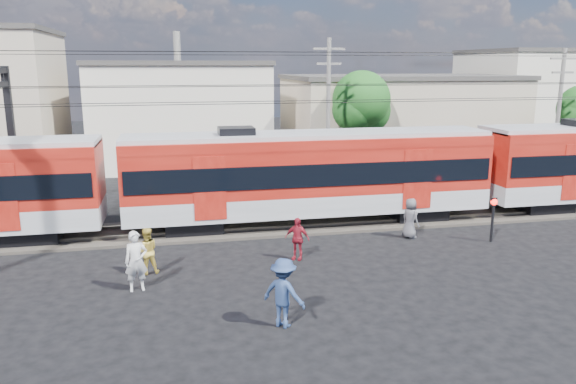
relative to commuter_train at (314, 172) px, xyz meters
name	(u,v)px	position (x,y,z in m)	size (l,w,h in m)	color
ground	(271,302)	(-3.38, -8.00, -2.40)	(120.00, 120.00, 0.00)	black
track_bed	(239,227)	(-3.38, 0.00, -2.34)	(70.00, 3.40, 0.12)	#2D2823
rail_near	(241,230)	(-3.38, -0.75, -2.22)	(70.00, 0.12, 0.12)	#59544C
rail_far	(237,220)	(-3.38, 0.75, -2.22)	(70.00, 0.12, 0.12)	#59544C
commuter_train	(314,172)	(0.00, 0.00, 0.00)	(50.30, 3.08, 4.17)	black
catenary	(15,115)	(-12.03, 0.00, 2.73)	(70.00, 9.30, 7.52)	black
building_midwest	(180,111)	(-5.38, 19.00, 1.25)	(12.24, 12.24, 7.30)	beige
building_mideast	(398,118)	(10.62, 16.00, 0.75)	(16.32, 10.20, 6.30)	tan
building_east	(532,99)	(24.62, 20.00, 1.75)	(10.20, 10.20, 8.30)	beige
utility_pole_mid	(328,110)	(2.62, 7.00, 2.13)	(1.80, 0.24, 8.50)	slate
utility_pole_east	(558,112)	(16.62, 6.00, 1.88)	(1.80, 0.24, 8.00)	slate
tree_near	(364,104)	(5.81, 10.09, 2.26)	(3.82, 3.64, 6.72)	#382619
pedestrian_a	(136,261)	(-7.40, -6.18, -1.42)	(0.71, 0.47, 1.96)	silver
pedestrian_b	(147,251)	(-7.13, -4.73, -1.58)	(0.79, 0.62, 1.64)	gold
pedestrian_c	(284,293)	(-3.32, -9.62, -1.42)	(1.26, 0.73, 1.96)	navy
pedestrian_d	(297,239)	(-1.75, -4.37, -1.60)	(0.94, 0.39, 1.60)	maroon
pedestrian_e	(410,218)	(3.44, -2.77, -1.56)	(0.82, 0.54, 1.69)	#515055
crossing_signal	(493,211)	(6.47, -3.95, -1.13)	(0.27, 0.27, 1.83)	black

